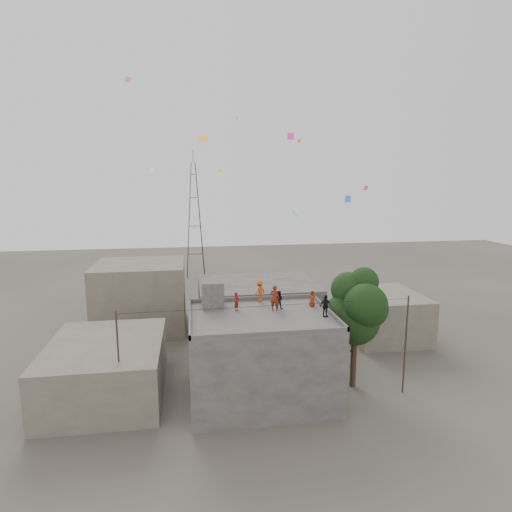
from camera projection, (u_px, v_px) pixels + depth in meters
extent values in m
plane|color=#454139|center=(261.00, 396.00, 31.06)|extent=(140.00, 140.00, 0.00)
cube|color=#454240|center=(261.00, 357.00, 30.52)|extent=(10.00, 8.00, 6.00)
cube|color=#5B5855|center=(261.00, 317.00, 29.97)|extent=(10.00, 8.00, 0.10)
cube|color=#454240|center=(253.00, 298.00, 33.75)|extent=(10.00, 0.15, 0.30)
cube|color=#454240|center=(271.00, 334.00, 26.12)|extent=(10.00, 0.15, 0.30)
cube|color=#454240|center=(328.00, 311.00, 30.68)|extent=(0.15, 8.00, 0.30)
cube|color=#454240|center=(190.00, 317.00, 29.19)|extent=(0.15, 8.00, 0.30)
cube|color=#454240|center=(213.00, 294.00, 31.83)|extent=(1.60, 1.80, 2.00)
cube|color=#635B4E|center=(107.00, 369.00, 30.99)|extent=(8.00, 10.00, 4.00)
cube|color=#454240|center=(258.00, 306.00, 44.52)|extent=(12.00, 9.00, 5.00)
cube|color=#635B4E|center=(141.00, 296.00, 44.48)|extent=(9.00, 8.00, 7.00)
cube|color=#635B4E|center=(383.00, 315.00, 42.49)|extent=(7.00, 8.00, 4.40)
cylinder|color=black|center=(353.00, 361.00, 32.27)|extent=(0.44, 0.44, 4.00)
cylinder|color=black|center=(356.00, 340.00, 32.10)|extent=(0.64, 0.91, 2.14)
sphere|color=black|center=(355.00, 321.00, 31.70)|extent=(3.60, 3.60, 3.60)
sphere|color=black|center=(368.00, 308.00, 32.01)|extent=(3.00, 3.00, 3.00)
sphere|color=black|center=(341.00, 314.00, 31.97)|extent=(2.80, 2.80, 2.80)
sphere|color=black|center=(366.00, 305.00, 30.73)|extent=(3.20, 3.20, 3.20)
sphere|color=black|center=(348.00, 289.00, 32.13)|extent=(2.60, 2.60, 2.60)
sphere|color=black|center=(364.00, 282.00, 31.90)|extent=(2.20, 2.20, 2.20)
cylinder|color=black|center=(119.00, 366.00, 27.50)|extent=(0.12, 0.12, 7.40)
cylinder|color=black|center=(405.00, 345.00, 31.00)|extent=(0.12, 0.12, 7.40)
cylinder|color=black|center=(271.00, 306.00, 28.63)|extent=(20.00, 0.52, 0.02)
cylinder|color=black|center=(189.00, 221.00, 66.77)|extent=(1.27, 1.27, 18.01)
cylinder|color=black|center=(200.00, 221.00, 67.03)|extent=(1.27, 1.27, 18.01)
cylinder|color=black|center=(200.00, 220.00, 68.68)|extent=(1.27, 1.27, 18.01)
cylinder|color=black|center=(189.00, 220.00, 68.42)|extent=(1.27, 1.27, 18.01)
cube|color=black|center=(195.00, 254.00, 68.69)|extent=(2.36, 0.08, 0.08)
cube|color=black|center=(195.00, 254.00, 68.69)|extent=(0.08, 2.36, 0.08)
cube|color=black|center=(195.00, 226.00, 67.89)|extent=(1.81, 0.08, 0.08)
cube|color=black|center=(195.00, 226.00, 67.89)|extent=(0.08, 1.81, 0.08)
cube|color=black|center=(194.00, 198.00, 67.08)|extent=(1.26, 0.08, 0.08)
cube|color=black|center=(194.00, 198.00, 67.08)|extent=(0.08, 1.26, 0.08)
cube|color=black|center=(193.00, 174.00, 66.43)|extent=(0.82, 0.08, 0.08)
cube|color=black|center=(193.00, 174.00, 66.43)|extent=(0.08, 0.82, 0.08)
cylinder|color=black|center=(193.00, 156.00, 65.93)|extent=(0.08, 0.08, 2.00)
imported|color=maroon|center=(275.00, 298.00, 31.00)|extent=(0.82, 0.71, 1.89)
imported|color=#9D2D11|center=(312.00, 298.00, 32.06)|extent=(0.67, 0.50, 1.24)
imported|color=black|center=(279.00, 300.00, 31.51)|extent=(0.82, 0.76, 1.36)
imported|color=black|center=(325.00, 306.00, 29.63)|extent=(0.98, 0.64, 1.56)
imported|color=#C95A16|center=(260.00, 291.00, 33.18)|extent=(1.27, 1.18, 1.72)
imported|color=maroon|center=(237.00, 302.00, 31.01)|extent=(0.55, 0.60, 1.38)
plane|color=red|center=(205.00, 233.00, 34.32)|extent=(0.19, 0.46, 0.42)
plane|color=#FB278E|center=(291.00, 136.00, 37.42)|extent=(0.60, 0.24, 0.55)
plane|color=#DBF124|center=(220.00, 171.00, 42.07)|extent=(0.52, 0.48, 0.34)
plane|color=blue|center=(348.00, 199.00, 35.99)|extent=(0.41, 0.53, 0.58)
plane|color=silver|center=(152.00, 170.00, 35.29)|extent=(0.47, 0.30, 0.37)
plane|color=orange|center=(299.00, 141.00, 41.74)|extent=(0.34, 0.17, 0.33)
plane|color=green|center=(295.00, 214.00, 30.34)|extent=(0.54, 0.60, 0.41)
plane|color=#C4382E|center=(366.00, 188.00, 40.56)|extent=(0.44, 0.19, 0.42)
plane|color=#F8A21A|center=(203.00, 138.00, 26.32)|extent=(0.47, 0.26, 0.40)
plane|color=#4479CE|center=(237.00, 118.00, 43.07)|extent=(0.12, 0.30, 0.31)
plane|color=#FF50A7|center=(128.00, 80.00, 32.33)|extent=(0.47, 0.40, 0.36)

